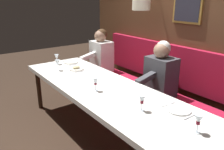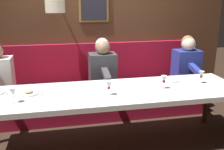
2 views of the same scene
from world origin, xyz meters
The scene contains 14 objects.
ground_plane centered at (0.00, 0.00, 0.00)m, with size 12.00×12.00×0.00m, color #332319.
dining_table centered at (0.00, 0.00, 0.68)m, with size 0.90×3.18×0.74m.
banquette_bench centered at (0.89, 0.00, 0.23)m, with size 0.52×3.38×0.45m, color maroon.
back_wall_panel centered at (1.46, 0.01, 1.36)m, with size 0.59×4.58×2.90m.
diner_near centered at (0.88, -0.04, 0.82)m, with size 0.60×0.40×0.79m.
diner_middle centered at (0.88, 1.45, 0.82)m, with size 0.60×0.40×0.79m.
place_setting_0 centered at (0.09, 0.96, 0.75)m, with size 0.24×0.32×0.05m.
place_setting_1 centered at (0.19, 1.35, 0.75)m, with size 0.24×0.31×0.01m.
place_setting_2 centered at (0.24, -0.85, 0.75)m, with size 0.24×0.31×0.01m.
wine_glass_0 centered at (-0.16, 1.08, 0.86)m, with size 0.07×0.07×0.16m.
wine_glass_1 centered at (-0.03, 1.40, 0.86)m, with size 0.07×0.07×0.16m.
wine_glass_2 centered at (-0.14, 0.06, 0.86)m, with size 0.07×0.07×0.16m.
wine_glass_3 centered at (0.05, -1.18, 0.86)m, with size 0.07×0.07×0.16m.
wine_glass_4 centered at (-0.05, -0.63, 0.86)m, with size 0.07×0.07×0.16m.
Camera 1 is at (-1.49, -2.08, 1.80)m, focal length 36.82 mm.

